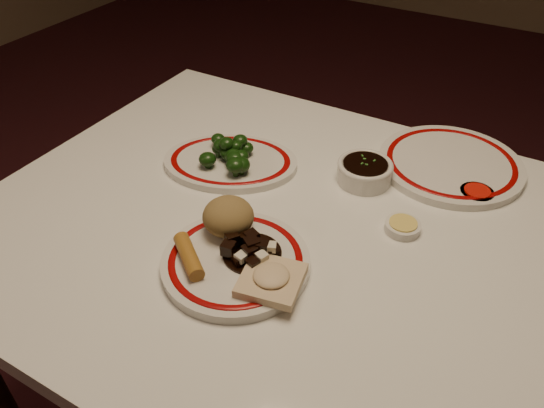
{
  "coord_description": "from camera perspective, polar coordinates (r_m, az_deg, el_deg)",
  "views": [
    {
      "loc": [
        0.31,
        -0.65,
        1.38
      ],
      "look_at": [
        -0.06,
        -0.02,
        0.8
      ],
      "focal_mm": 35.0,
      "sensor_mm": 36.0,
      "label": 1
    }
  ],
  "objects": [
    {
      "name": "sweet_sour_dish",
      "position": [
        1.09,
        21.13,
        0.99
      ],
      "size": [
        0.06,
        0.06,
        0.02
      ],
      "color": "silver",
      "rests_on": "dining_table"
    },
    {
      "name": "rice_mound",
      "position": [
        0.91,
        -4.73,
        -1.34
      ],
      "size": [
        0.09,
        0.09,
        0.06
      ],
      "primitive_type": "ellipsoid",
      "color": "olive",
      "rests_on": "main_plate"
    },
    {
      "name": "spring_roll",
      "position": [
        0.87,
        -8.95,
        -5.55
      ],
      "size": [
        0.09,
        0.08,
        0.03
      ],
      "primitive_type": "cylinder",
      "rotation": [
        1.57,
        0.0,
        0.91
      ],
      "color": "#AE772B",
      "rests_on": "main_plate"
    },
    {
      "name": "stirfry_heap",
      "position": [
        0.87,
        -2.31,
        -4.87
      ],
      "size": [
        0.1,
        0.1,
        0.03
      ],
      "color": "black",
      "rests_on": "main_plate"
    },
    {
      "name": "main_plate",
      "position": [
        0.88,
        -3.92,
        -6.25
      ],
      "size": [
        0.31,
        0.31,
        0.02
      ],
      "color": "silver",
      "rests_on": "dining_table"
    },
    {
      "name": "dining_table",
      "position": [
        1.01,
        3.24,
        -6.77
      ],
      "size": [
        1.2,
        0.9,
        0.75
      ],
      "color": "white",
      "rests_on": "ground"
    },
    {
      "name": "soy_bowl",
      "position": [
        1.07,
        9.91,
        3.39
      ],
      "size": [
        0.11,
        0.11,
        0.04
      ],
      "color": "silver",
      "rests_on": "dining_table"
    },
    {
      "name": "broccoli_pile",
      "position": [
        1.09,
        -4.54,
        5.48
      ],
      "size": [
        0.13,
        0.11,
        0.05
      ],
      "color": "#23471C",
      "rests_on": "broccoli_plate"
    },
    {
      "name": "fried_wonton",
      "position": [
        0.83,
        -0.07,
        -8.04
      ],
      "size": [
        0.11,
        0.11,
        0.03
      ],
      "color": "beige",
      "rests_on": "main_plate"
    },
    {
      "name": "mustard_dish",
      "position": [
        0.97,
        13.87,
        -2.36
      ],
      "size": [
        0.06,
        0.06,
        0.02
      ],
      "color": "silver",
      "rests_on": "dining_table"
    },
    {
      "name": "broccoli_plate",
      "position": [
        1.11,
        -4.49,
        4.54
      ],
      "size": [
        0.34,
        0.32,
        0.02
      ],
      "color": "silver",
      "rests_on": "dining_table"
    },
    {
      "name": "far_plate",
      "position": [
        1.16,
        18.65,
        4.13
      ],
      "size": [
        0.38,
        0.38,
        0.02
      ],
      "color": "silver",
      "rests_on": "dining_table"
    }
  ]
}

